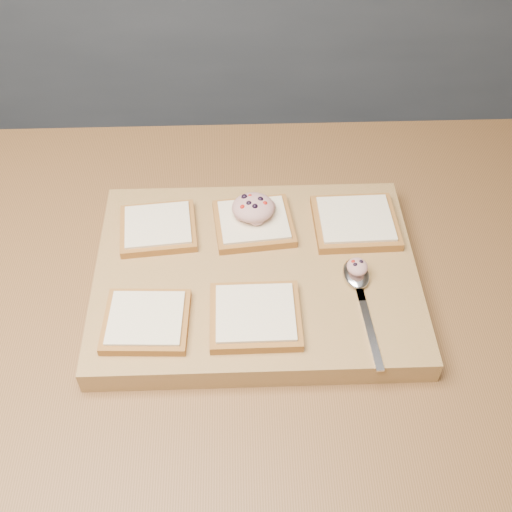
{
  "coord_description": "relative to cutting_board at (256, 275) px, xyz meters",
  "views": [
    {
      "loc": [
        0.08,
        -0.64,
        1.65
      ],
      "look_at": [
        0.1,
        -0.01,
        0.96
      ],
      "focal_mm": 45.0,
      "sensor_mm": 36.0,
      "label": 1
    }
  ],
  "objects": [
    {
      "name": "ground",
      "position": [
        -0.1,
        0.01,
        -0.92
      ],
      "size": [
        4.0,
        4.0,
        0.0
      ],
      "primitive_type": "plane",
      "color": "#515459",
      "rests_on": "ground"
    },
    {
      "name": "spoon_salad",
      "position": [
        0.15,
        -0.02,
        0.04
      ],
      "size": [
        0.03,
        0.03,
        0.02
      ],
      "color": "tan",
      "rests_on": "spoon"
    },
    {
      "name": "cutting_board",
      "position": [
        0.0,
        0.0,
        0.0
      ],
      "size": [
        0.48,
        0.36,
        0.04
      ],
      "primitive_type": "cube",
      "color": "#B1814B",
      "rests_on": "island_counter"
    },
    {
      "name": "bread_far_right",
      "position": [
        0.16,
        0.08,
        0.03
      ],
      "size": [
        0.13,
        0.12,
        0.02
      ],
      "color": "olive",
      "rests_on": "cutting_board"
    },
    {
      "name": "tuna_salad_dollop",
      "position": [
        -0.0,
        0.1,
        0.05
      ],
      "size": [
        0.07,
        0.06,
        0.03
      ],
      "color": "tan",
      "rests_on": "bread_far_center"
    },
    {
      "name": "bread_near_center",
      "position": [
        -0.0,
        -0.1,
        0.03
      ],
      "size": [
        0.12,
        0.11,
        0.02
      ],
      "color": "olive",
      "rests_on": "cutting_board"
    },
    {
      "name": "bread_far_center",
      "position": [
        -0.0,
        0.09,
        0.03
      ],
      "size": [
        0.13,
        0.12,
        0.02
      ],
      "color": "olive",
      "rests_on": "cutting_board"
    },
    {
      "name": "bread_near_left",
      "position": [
        -0.15,
        -0.1,
        0.03
      ],
      "size": [
        0.12,
        0.11,
        0.02
      ],
      "color": "olive",
      "rests_on": "cutting_board"
    },
    {
      "name": "bread_far_left",
      "position": [
        -0.15,
        0.08,
        0.03
      ],
      "size": [
        0.13,
        0.12,
        0.02
      ],
      "color": "olive",
      "rests_on": "cutting_board"
    },
    {
      "name": "island_counter",
      "position": [
        -0.1,
        0.01,
        -0.47
      ],
      "size": [
        2.0,
        0.8,
        0.9
      ],
      "color": "slate",
      "rests_on": "ground"
    },
    {
      "name": "back_counter",
      "position": [
        -0.1,
        1.44,
        -0.45
      ],
      "size": [
        3.6,
        0.62,
        0.94
      ],
      "color": "slate",
      "rests_on": "ground"
    },
    {
      "name": "spoon",
      "position": [
        0.15,
        -0.04,
        0.02
      ],
      "size": [
        0.04,
        0.19,
        0.01
      ],
      "color": "silver",
      "rests_on": "cutting_board"
    }
  ]
}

